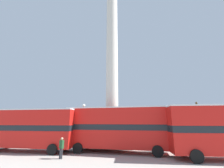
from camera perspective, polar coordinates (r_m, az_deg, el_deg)
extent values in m
plane|color=#ADA89E|center=(20.87, 0.00, -22.44)|extent=(200.00, 200.00, 0.00)
cube|color=beige|center=(20.79, 0.00, -20.80)|extent=(5.63, 5.63, 1.20)
cube|color=beige|center=(20.69, 0.00, -17.49)|extent=(4.06, 4.06, 1.20)
cylinder|color=beige|center=(23.03, 0.00, 12.27)|extent=(1.70, 1.70, 21.70)
cube|color=red|center=(16.33, 2.24, -19.97)|extent=(10.87, 3.03, 1.72)
cube|color=black|center=(16.26, 2.21, -15.98)|extent=(10.87, 2.98, 0.55)
cube|color=red|center=(16.25, 2.17, -12.19)|extent=(10.87, 3.03, 1.60)
cube|color=silver|center=(16.30, 2.14, -9.18)|extent=(10.87, 3.03, 0.12)
cylinder|color=black|center=(17.51, 16.31, -21.90)|extent=(1.01, 0.34, 1.00)
cylinder|color=black|center=(14.95, 17.01, -23.31)|extent=(1.01, 0.34, 1.00)
cylinder|color=black|center=(18.69, -9.32, -21.71)|extent=(1.01, 0.34, 1.00)
cylinder|color=black|center=(16.32, -12.90, -22.71)|extent=(1.01, 0.34, 1.00)
cylinder|color=black|center=(16.32, 25.87, -21.73)|extent=(1.02, 0.37, 1.00)
cylinder|color=black|center=(14.01, 29.50, -22.86)|extent=(1.02, 0.37, 1.00)
cube|color=red|center=(19.14, -29.21, -17.56)|extent=(10.19, 2.81, 1.63)
cube|color=black|center=(19.07, -28.81, -14.33)|extent=(10.19, 2.76, 0.55)
cube|color=red|center=(19.06, -28.44, -11.23)|extent=(10.19, 2.81, 1.53)
cube|color=silver|center=(19.09, -28.15, -8.77)|extent=(10.19, 2.81, 0.12)
cylinder|color=black|center=(18.53, -17.56, -21.35)|extent=(1.01, 0.32, 1.00)
cylinder|color=black|center=(16.26, -21.78, -22.14)|extent=(1.01, 0.32, 1.00)
cylinder|color=black|center=(22.44, -34.97, -18.17)|extent=(1.01, 0.32, 1.00)
cube|color=beige|center=(24.35, 30.73, -16.43)|extent=(3.47, 3.20, 2.48)
ellipsoid|color=brown|center=(24.30, 29.90, -9.89)|extent=(2.56, 2.14, 1.07)
cone|color=brown|center=(25.21, 31.39, -8.68)|extent=(1.19, 1.05, 1.13)
cylinder|color=brown|center=(24.36, 29.62, -7.59)|extent=(0.36, 0.36, 0.90)
sphere|color=brown|center=(24.42, 29.45, -6.22)|extent=(0.28, 0.28, 0.28)
cylinder|color=brown|center=(25.05, 30.76, -12.27)|extent=(0.20, 0.20, 1.02)
cylinder|color=brown|center=(24.69, 31.85, -12.14)|extent=(0.20, 0.20, 1.02)
cylinder|color=brown|center=(23.90, 28.50, -12.54)|extent=(0.20, 0.20, 1.02)
cylinder|color=brown|center=(23.52, 29.61, -12.42)|extent=(0.20, 0.20, 1.02)
cylinder|color=black|center=(19.67, -11.37, -22.12)|extent=(0.31, 0.31, 0.40)
cylinder|color=black|center=(19.47, -11.05, -15.67)|extent=(0.14, 0.14, 4.82)
sphere|color=white|center=(19.56, -10.69, -8.04)|extent=(0.38, 0.38, 0.38)
cylinder|color=#28282D|center=(14.47, -18.63, -23.87)|extent=(0.14, 0.14, 0.83)
cylinder|color=#28282D|center=(14.67, -19.17, -23.68)|extent=(0.14, 0.14, 0.83)
cube|color=#1E4C28|center=(14.45, -18.65, -20.88)|extent=(0.48, 0.38, 0.66)
sphere|color=tan|center=(14.40, -18.51, -19.15)|extent=(0.22, 0.22, 0.22)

